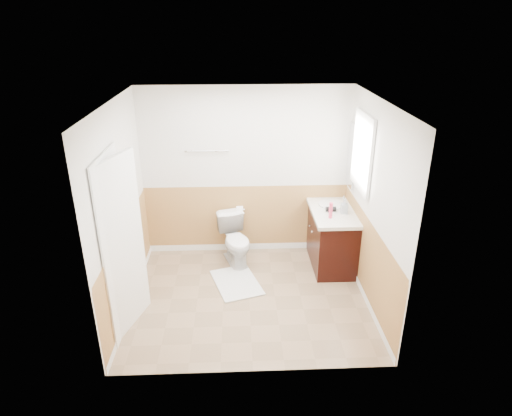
{
  "coord_description": "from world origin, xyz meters",
  "views": [
    {
      "loc": [
        -0.12,
        -4.78,
        3.35
      ],
      "look_at": [
        0.1,
        0.25,
        1.15
      ],
      "focal_mm": 31.03,
      "sensor_mm": 36.0,
      "label": 1
    }
  ],
  "objects_px": {
    "toilet": "(236,240)",
    "lotion_bottle": "(331,210)",
    "vanity_cabinet": "(331,238)",
    "bath_mat": "(236,283)",
    "soap_dispenser": "(344,206)"
  },
  "relations": [
    {
      "from": "toilet",
      "to": "vanity_cabinet",
      "type": "bearing_deg",
      "value": -19.79
    },
    {
      "from": "toilet",
      "to": "lotion_bottle",
      "type": "distance_m",
      "value": 1.45
    },
    {
      "from": "vanity_cabinet",
      "to": "lotion_bottle",
      "type": "xyz_separation_m",
      "value": [
        -0.1,
        -0.28,
        0.56
      ]
    },
    {
      "from": "bath_mat",
      "to": "soap_dispenser",
      "type": "bearing_deg",
      "value": 14.12
    },
    {
      "from": "toilet",
      "to": "soap_dispenser",
      "type": "relative_size",
      "value": 3.49
    },
    {
      "from": "lotion_bottle",
      "to": "soap_dispenser",
      "type": "height_order",
      "value": "lotion_bottle"
    },
    {
      "from": "vanity_cabinet",
      "to": "bath_mat",
      "type": "bearing_deg",
      "value": -159.67
    },
    {
      "from": "toilet",
      "to": "lotion_bottle",
      "type": "xyz_separation_m",
      "value": [
        1.28,
        -0.35,
        0.6
      ]
    },
    {
      "from": "vanity_cabinet",
      "to": "soap_dispenser",
      "type": "bearing_deg",
      "value": -48.06
    },
    {
      "from": "bath_mat",
      "to": "lotion_bottle",
      "type": "distance_m",
      "value": 1.61
    },
    {
      "from": "toilet",
      "to": "bath_mat",
      "type": "relative_size",
      "value": 0.89
    },
    {
      "from": "toilet",
      "to": "soap_dispenser",
      "type": "bearing_deg",
      "value": -24.65
    },
    {
      "from": "lotion_bottle",
      "to": "bath_mat",
      "type": "bearing_deg",
      "value": -169.95
    },
    {
      "from": "vanity_cabinet",
      "to": "lotion_bottle",
      "type": "relative_size",
      "value": 5.0
    },
    {
      "from": "bath_mat",
      "to": "lotion_bottle",
      "type": "relative_size",
      "value": 3.64
    }
  ]
}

